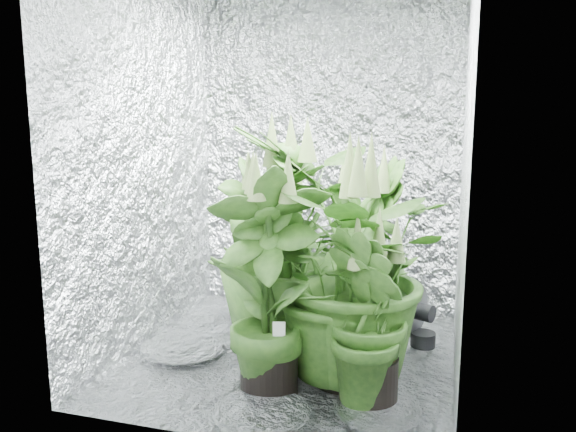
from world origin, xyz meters
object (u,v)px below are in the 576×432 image
(plant_d, at_px, (284,247))
(plant_g, at_px, (370,320))
(plant_f, at_px, (269,283))
(plant_e, at_px, (345,269))
(plant_b, at_px, (262,253))
(plant_c, at_px, (364,251))
(circulation_fan, at_px, (419,319))
(plant_a, at_px, (294,250))

(plant_d, bearing_deg, plant_g, -36.83)
(plant_f, bearing_deg, plant_e, 34.98)
(plant_b, xyz_separation_m, plant_g, (0.65, -0.53, -0.11))
(plant_b, distance_m, plant_c, 0.55)
(circulation_fan, bearing_deg, plant_g, -78.90)
(plant_g, bearing_deg, plant_a, 123.94)
(plant_b, relative_size, plant_g, 1.25)
(plant_b, relative_size, plant_e, 0.94)
(plant_a, height_order, plant_b, plant_b)
(plant_b, relative_size, plant_f, 0.97)
(plant_a, xyz_separation_m, plant_g, (0.56, -0.84, -0.07))
(plant_d, xyz_separation_m, plant_e, (0.33, -0.17, -0.04))
(plant_c, relative_size, circulation_fan, 3.17)
(plant_c, distance_m, plant_f, 0.80)
(plant_b, height_order, plant_g, plant_b)
(plant_a, height_order, plant_f, plant_f)
(plant_c, bearing_deg, plant_b, -159.42)
(plant_f, relative_size, plant_g, 1.29)
(plant_a, xyz_separation_m, plant_b, (-0.09, -0.30, 0.04))
(plant_c, relative_size, plant_g, 1.26)
(plant_c, distance_m, plant_e, 0.54)
(plant_c, xyz_separation_m, plant_g, (0.14, -0.73, -0.11))
(plant_f, height_order, plant_g, plant_f)
(plant_f, bearing_deg, plant_g, 2.00)
(plant_d, height_order, circulation_fan, plant_d)
(plant_e, distance_m, circulation_fan, 0.73)
(plant_a, distance_m, plant_f, 0.86)
(plant_b, xyz_separation_m, plant_d, (0.18, -0.18, 0.09))
(plant_c, height_order, plant_d, plant_d)
(plant_b, relative_size, circulation_fan, 3.15)
(plant_e, distance_m, plant_g, 0.28)
(plant_e, bearing_deg, plant_g, -52.92)
(plant_d, xyz_separation_m, circulation_fan, (0.64, 0.36, -0.43))
(plant_f, distance_m, plant_g, 0.45)
(plant_c, xyz_separation_m, plant_e, (-0.01, -0.54, 0.04))
(plant_e, relative_size, circulation_fan, 3.37)
(plant_b, height_order, plant_f, plant_f)
(plant_b, bearing_deg, plant_d, -45.08)
(circulation_fan, bearing_deg, plant_d, -126.50)
(plant_g, bearing_deg, circulation_fan, 77.21)
(plant_a, xyz_separation_m, plant_e, (0.42, -0.65, 0.09))
(plant_f, bearing_deg, plant_a, 98.64)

